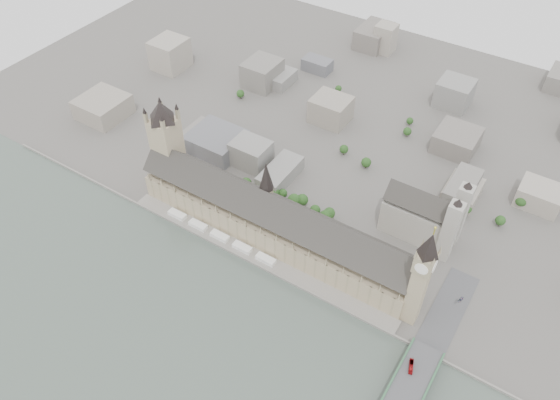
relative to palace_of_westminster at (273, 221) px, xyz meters
The scene contains 13 objects.
ground 30.06m from the palace_of_westminster, 90.00° to the right, with size 900.00×900.00×0.00m, color #595651.
embankment_wall 40.67m from the palace_of_westminster, 90.00° to the right, with size 600.00×1.50×3.00m, color gray.
river_terrace 34.80m from the palace_of_westminster, 90.00° to the right, with size 270.00×15.00×2.00m, color gray.
terrace_tents 51.60m from the palace_of_westminster, 146.28° to the right, with size 118.00×7.00×4.00m.
palace_of_westminster is the anchor object (origin of this frame).
elizabeth_tower 142.94m from the palace_of_westminster, ahead, with size 17.00×17.00×107.50m.
victoria_tower 126.41m from the palace_of_westminster, behind, with size 30.00×30.00×100.00m.
central_tower 37.14m from the palace_of_westminster, 147.79° to the left, with size 13.00×13.00×48.00m.
westminster_abbey 134.09m from the palace_of_westminster, 34.17° to the left, with size 68.00×36.00×64.00m.
city_skyline_inland 225.33m from the palace_of_westminster, 90.00° to the left, with size 720.00×360.00×38.00m, color gray, non-canonical shape.
park_trees 44.22m from the palace_of_westminster, 103.94° to the left, with size 110.00×30.00×15.00m, color #1D4418, non-canonical shape.
red_bus_north 167.92m from the palace_of_westminster, 20.19° to the right, with size 2.81×12.02×3.35m, color #A91316.
car_approach 169.24m from the palace_of_westminster, ahead, with size 2.31×5.67×1.65m, color gray.
Camera 1 is at (182.36, -253.48, 374.76)m, focal length 35.00 mm.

